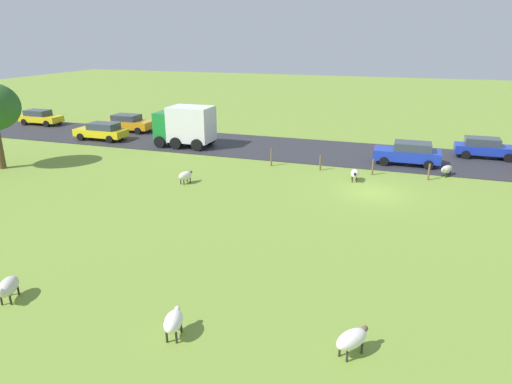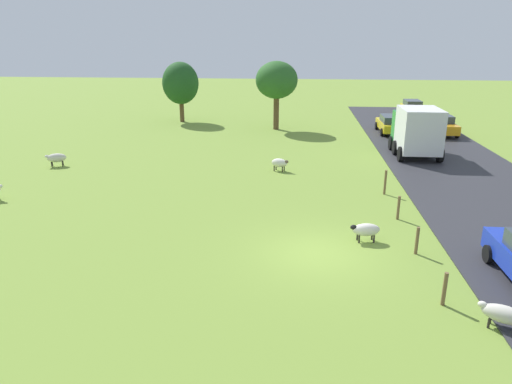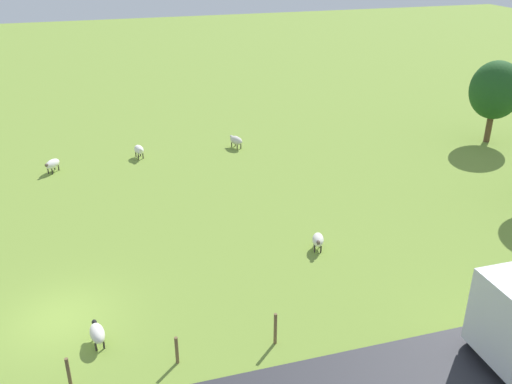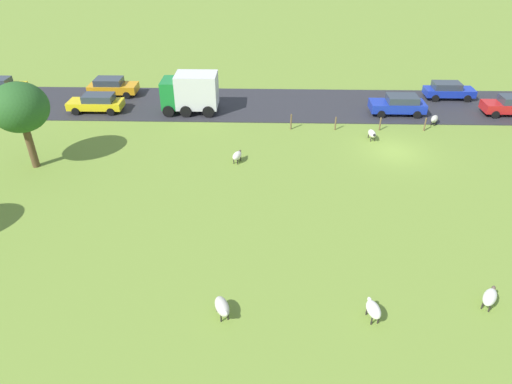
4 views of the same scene
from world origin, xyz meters
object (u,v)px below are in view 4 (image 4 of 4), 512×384
Objects in this scene: sheep_2 at (373,309)px; car_5 at (0,85)px; tree_0 at (20,108)px; car_2 at (448,90)px; sheep_5 at (372,134)px; car_1 at (97,102)px; truck_0 at (191,92)px; sheep_4 at (237,156)px; sheep_1 at (434,119)px; car_4 at (112,86)px; car_0 at (398,104)px; sheep_3 at (222,307)px; car_3 at (511,105)px; sheep_0 at (490,297)px.

sheep_2 is 40.11m from car_5.
tree_0 is 35.18m from car_2.
sheep_5 is 23.11m from car_1.
sheep_2 is 25.56m from truck_0.
car_2 is (3.72, -22.97, -0.97)m from truck_0.
sheep_4 is at bearing 111.15° from sheep_5.
car_5 reaches higher than sheep_1.
car_1 is 4.00m from car_4.
car_2 is at bearing -55.24° from car_0.
tree_0 reaches higher than sheep_3.
tree_0 is (13.05, 20.42, 3.67)m from sheep_2.
sheep_5 is at bearing -111.67° from car_4.
car_3 is at bearing -89.44° from car_0.
sheep_5 reaches higher than sheep_1.
car_3 is (23.03, -15.85, 0.33)m from sheep_2.
car_0 reaches higher than car_3.
truck_0 is at bearing 11.48° from sheep_3.
sheep_2 is at bearing -122.59° from tree_0.
sheep_2 is 0.25× the size of truck_0.
car_5 is at bearing 40.91° from sheep_3.
sheep_1 is 7.29m from car_3.
car_1 is (4.91, 22.58, 0.35)m from sheep_5.
car_4 is (12.77, 12.42, 0.38)m from sheep_4.
car_0 is 6.60m from car_2.
sheep_3 is 0.30× the size of car_3.
truck_0 is (8.97, 4.45, 1.31)m from sheep_4.
sheep_2 is at bearing -90.08° from sheep_3.
car_3 is (0.25, -35.13, 0.04)m from car_1.
truck_0 reaches higher than sheep_0.
car_5 is at bearing 83.77° from car_0.
sheep_3 is at bearing -133.08° from tree_0.
car_2 is (26.68, -18.31, 0.31)m from sheep_3.
sheep_3 is at bearing 143.62° from sheep_1.
sheep_5 is (3.87, -9.99, -0.02)m from sheep_4.
sheep_4 is at bearing 0.89° from sheep_3.
sheep_3 reaches higher than sheep_0.
car_2 is at bearing -26.79° from sheep_1.
sheep_0 is 0.28× the size of car_4.
sheep_2 is 23.82m from car_0.
sheep_3 is at bearing 145.55° from car_2.
sheep_5 is at bearing 112.32° from car_3.
truck_0 is at bearing 26.38° from sheep_4.
car_2 reaches higher than sheep_0.
truck_0 is 8.88m from car_4.
sheep_1 is 28.62m from car_4.
car_4 is at bearing 68.33° from sheep_5.
car_0 reaches higher than car_2.
car_1 is (-0.19, 8.14, -0.97)m from truck_0.
tree_0 is 28.79m from car_0.
sheep_0 is at bearing -80.36° from sheep_2.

